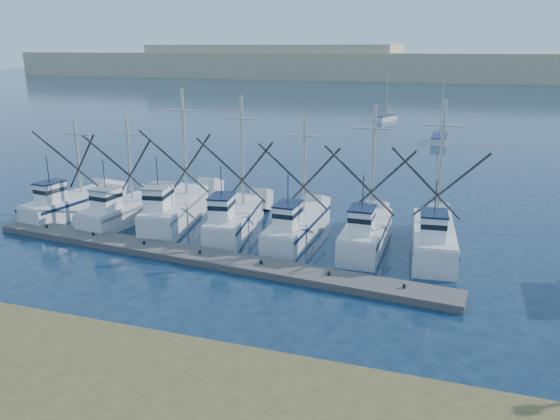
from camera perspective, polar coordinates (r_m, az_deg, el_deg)
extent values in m
plane|color=#0B1D34|center=(25.20, 1.46, -11.93)|extent=(500.00, 500.00, 0.00)
cube|color=#5B5551|center=(32.63, -8.37, -4.85)|extent=(30.05, 4.74, 0.40)
cube|color=tan|center=(231.39, 17.32, 14.17)|extent=(360.00, 60.00, 10.00)
cube|color=silver|center=(43.53, -20.96, 0.41)|extent=(3.27, 7.90, 1.42)
cube|color=white|center=(41.73, -22.84, 1.62)|extent=(1.52, 2.04, 1.50)
cylinder|color=#B7B2A8|center=(43.75, -20.37, 5.28)|extent=(0.22, 0.22, 5.59)
cube|color=silver|center=(40.60, -16.01, -0.28)|extent=(3.12, 7.40, 1.38)
cube|color=white|center=(38.77, -17.69, 1.01)|extent=(1.53, 1.89, 1.50)
cylinder|color=#B7B2A8|center=(40.71, -15.46, 5.16)|extent=(0.22, 0.22, 5.97)
cube|color=silver|center=(39.39, -10.69, -0.16)|extent=(3.86, 9.39, 1.73)
cube|color=white|center=(37.02, -12.56, 1.25)|extent=(1.72, 2.42, 1.50)
cylinder|color=#B7B2A8|center=(39.67, -9.97, 6.93)|extent=(0.22, 0.22, 7.61)
cube|color=silver|center=(37.13, -4.66, -1.15)|extent=(3.42, 8.60, 1.49)
cube|color=white|center=(34.82, -6.09, 0.18)|extent=(1.57, 2.21, 1.50)
cylinder|color=#B7B2A8|center=(37.31, -3.97, 6.08)|extent=(0.22, 0.22, 7.50)
cube|color=silver|center=(35.72, 1.85, -1.92)|extent=(2.36, 8.39, 1.38)
cube|color=white|center=(33.33, 0.82, -0.69)|extent=(1.31, 2.06, 1.50)
cylinder|color=#B7B2A8|center=(36.01, 2.56, 4.71)|extent=(0.22, 0.22, 6.48)
cube|color=silver|center=(34.23, 8.97, -2.76)|extent=(2.28, 7.27, 1.60)
cube|color=white|center=(31.99, 8.53, -1.20)|extent=(1.32, 1.77, 1.50)
cylinder|color=#B7B2A8|center=(34.25, 9.65, 4.83)|extent=(0.22, 0.22, 7.16)
cube|color=silver|center=(34.14, 15.70, -3.21)|extent=(3.07, 8.02, 1.65)
cube|color=white|center=(31.74, 15.71, -1.72)|extent=(1.55, 2.03, 1.50)
cylinder|color=#B7B2A8|center=(34.24, 16.42, 4.73)|extent=(0.22, 0.22, 7.48)
cube|color=silver|center=(75.38, 16.30, 7.12)|extent=(1.92, 6.20, 0.90)
cylinder|color=#B7B2A8|center=(75.16, 16.56, 10.20)|extent=(0.12, 0.12, 7.20)
cube|color=silver|center=(95.40, 10.93, 9.36)|extent=(3.46, 5.15, 0.90)
cylinder|color=#B7B2A8|center=(95.29, 11.09, 11.79)|extent=(0.12, 0.12, 7.20)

